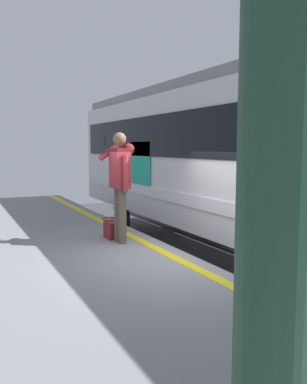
{
  "coord_description": "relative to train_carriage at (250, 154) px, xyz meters",
  "views": [
    {
      "loc": [
        -5.17,
        3.14,
        2.59
      ],
      "look_at": [
        0.55,
        0.3,
        1.87
      ],
      "focal_mm": 37.88,
      "sensor_mm": 36.0,
      "label": 1
    }
  ],
  "objects": [
    {
      "name": "safety_line",
      "position": [
        -1.34,
        2.57,
        -1.46
      ],
      "size": [
        16.28,
        0.16,
        0.01
      ],
      "primitive_type": "cube",
      "color": "yellow",
      "rests_on": "platform"
    },
    {
      "name": "handbag",
      "position": [
        0.14,
        2.95,
        -1.3
      ],
      "size": [
        0.35,
        0.32,
        0.36
      ],
      "color": "maroon",
      "rests_on": "platform"
    },
    {
      "name": "ground_plane",
      "position": [
        -1.34,
        2.27,
        -2.44
      ],
      "size": [
        24.92,
        24.92,
        0.0
      ],
      "primitive_type": "plane",
      "color": "#3D3D3F"
    },
    {
      "name": "platform",
      "position": [
        -1.34,
        4.73,
        -1.95
      ],
      "size": [
        16.61,
        4.93,
        0.97
      ],
      "primitive_type": "cube",
      "color": "gray",
      "rests_on": "ground"
    },
    {
      "name": "track_rail_near",
      "position": [
        -1.34,
        0.71,
        -2.36
      ],
      "size": [
        21.6,
        0.08,
        0.16
      ],
      "primitive_type": "cube",
      "color": "slate",
      "rests_on": "ground"
    },
    {
      "name": "station_column",
      "position": [
        -5.1,
        4.05,
        0.35
      ],
      "size": [
        0.42,
        0.42,
        3.64
      ],
      "primitive_type": "cylinder",
      "color": "#1E3F2D",
      "rests_on": "platform"
    },
    {
      "name": "train_carriage",
      "position": [
        0.0,
        0.0,
        0.0
      ],
      "size": [
        12.63,
        2.88,
        3.8
      ],
      "color": "silver",
      "rests_on": "ground"
    },
    {
      "name": "passenger",
      "position": [
        -0.23,
        2.91,
        -0.37
      ],
      "size": [
        0.57,
        0.55,
        1.85
      ],
      "color": "brown",
      "rests_on": "platform"
    }
  ]
}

